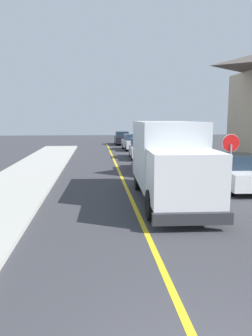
% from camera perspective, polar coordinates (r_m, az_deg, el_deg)
% --- Properties ---
extents(centre_line_yellow, '(0.16, 56.00, 0.01)m').
position_cam_1_polar(centre_line_yellow, '(13.62, 0.81, -5.22)').
color(centre_line_yellow, gold).
rests_on(centre_line_yellow, ground).
extents(box_truck, '(2.67, 7.27, 3.20)m').
position_cam_1_polar(box_truck, '(13.00, 7.68, 1.92)').
color(box_truck, silver).
rests_on(box_truck, ground).
extents(parked_car_near, '(1.87, 4.43, 1.67)m').
position_cam_1_polar(parked_car_near, '(20.28, 4.88, 1.72)').
color(parked_car_near, maroon).
rests_on(parked_car_near, ground).
extents(parked_car_mid, '(2.00, 4.48, 1.67)m').
position_cam_1_polar(parked_car_mid, '(26.59, 2.70, 3.47)').
color(parked_car_mid, silver).
rests_on(parked_car_mid, ground).
extents(parked_car_far, '(1.98, 4.47, 1.67)m').
position_cam_1_polar(parked_car_far, '(33.66, 1.13, 4.63)').
color(parked_car_far, '#B7B7BC').
rests_on(parked_car_far, ground).
extents(parked_car_furthest, '(1.87, 4.43, 1.67)m').
position_cam_1_polar(parked_car_furthest, '(40.39, -0.73, 5.36)').
color(parked_car_furthest, black).
rests_on(parked_car_furthest, ground).
extents(parked_van_across, '(2.01, 4.48, 1.67)m').
position_cam_1_polar(parked_van_across, '(15.96, 19.23, -0.73)').
color(parked_van_across, silver).
rests_on(parked_van_across, ground).
extents(stop_sign, '(0.80, 0.10, 2.65)m').
position_cam_1_polar(stop_sign, '(14.84, 18.33, 2.77)').
color(stop_sign, gray).
rests_on(stop_sign, ground).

